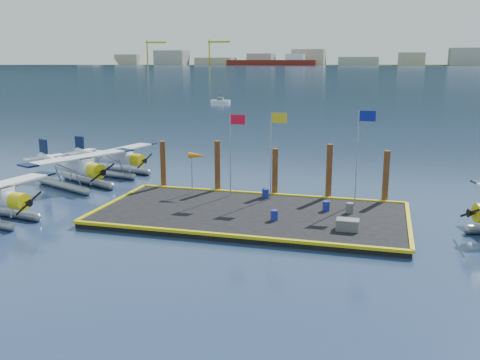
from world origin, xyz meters
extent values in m
plane|color=#182948|center=(0.00, 0.00, 0.00)|extent=(4000.00, 4000.00, 0.00)
cube|color=black|center=(0.00, 0.00, 0.20)|extent=(20.00, 10.00, 0.40)
cube|color=black|center=(0.00, 1100.00, -0.05)|extent=(3000.00, 500.00, 0.30)
cube|color=#4F130B|center=(-180.00, 860.00, 4.00)|extent=(150.00, 22.00, 10.00)
cube|color=silver|center=(-140.00, 860.00, 13.00)|extent=(30.00, 16.00, 12.00)
cylinder|color=#C2B30B|center=(-420.00, 895.00, 22.00)|extent=(2.40, 2.40, 44.00)
cylinder|color=#C2B30B|center=(-300.00, 895.00, 22.00)|extent=(2.40, 2.40, 44.00)
cube|color=black|center=(0.00, 1400.00, 120.00)|extent=(2200.00, 500.00, 240.00)
cone|color=black|center=(-350.00, 1500.00, 0.00)|extent=(1400.00, 1400.00, 520.00)
cone|color=black|center=(-50.00, 1550.00, 0.00)|extent=(1300.00, 1300.00, 430.00)
cylinder|color=gray|center=(-16.04, -3.92, 0.29)|extent=(5.94, 1.58, 0.57)
cube|color=black|center=(-15.18, -5.14, 2.10)|extent=(1.49, 1.22, 0.53)
cylinder|color=#DAC00C|center=(-13.58, -5.42, 1.58)|extent=(1.13, 1.26, 1.11)
cube|color=black|center=(-12.78, -5.56, 1.58)|extent=(0.42, 2.11, 1.07)
cube|color=#0A1534|center=(-14.76, -1.04, 2.39)|extent=(1.56, 1.09, 0.12)
cylinder|color=gray|center=(-15.60, 5.86, 0.31)|extent=(6.08, 3.21, 0.62)
cylinder|color=gray|center=(-16.55, 3.79, 0.31)|extent=(6.08, 3.21, 0.62)
cylinder|color=silver|center=(-15.89, 4.74, 1.70)|extent=(4.84, 3.02, 1.14)
cube|color=silver|center=(-15.32, 4.48, 2.06)|extent=(2.54, 1.97, 0.93)
cube|color=black|center=(-15.04, 4.35, 2.27)|extent=(1.76, 1.58, 0.57)
cylinder|color=#DAC00C|center=(-13.45, 3.63, 1.70)|extent=(1.44, 1.52, 1.20)
cube|color=black|center=(-12.65, 3.26, 1.70)|extent=(1.01, 2.12, 1.16)
cube|color=silver|center=(-15.32, 4.48, 2.58)|extent=(5.26, 9.09, 0.12)
cube|color=#0A1534|center=(-13.49, 8.52, 2.58)|extent=(1.79, 1.49, 0.13)
cube|color=#0A1534|center=(-17.16, 0.44, 2.58)|extent=(1.79, 1.49, 0.13)
cube|color=#0A1534|center=(-20.21, 6.70, 2.63)|extent=(1.08, 0.58, 1.75)
cube|color=silver|center=(-20.11, 6.66, 1.96)|extent=(2.30, 3.58, 0.10)
cylinder|color=gray|center=(-15.04, 11.05, 0.28)|extent=(5.83, 1.87, 0.57)
cylinder|color=gray|center=(-15.50, 9.03, 0.28)|extent=(5.83, 1.87, 0.57)
cylinder|color=silver|center=(-15.09, 10.00, 1.56)|extent=(4.51, 2.00, 1.04)
cube|color=silver|center=(-14.53, 9.87, 1.89)|extent=(2.26, 1.48, 0.85)
cube|color=black|center=(-14.26, 9.80, 2.08)|extent=(1.51, 1.26, 0.52)
cylinder|color=#DAC00C|center=(-12.69, 9.44, 1.56)|extent=(1.17, 1.28, 1.10)
cube|color=black|center=(-11.91, 9.26, 1.56)|extent=(0.53, 2.06, 1.06)
cube|color=silver|center=(-14.53, 9.87, 2.36)|extent=(3.29, 8.60, 0.11)
cube|color=#0A1534|center=(-13.62, 13.83, 2.36)|extent=(1.57, 1.15, 0.12)
cube|color=#0A1534|center=(-15.45, 5.91, 2.36)|extent=(1.57, 1.15, 0.12)
cube|color=#0A1534|center=(-19.32, 10.97, 2.41)|extent=(1.04, 0.34, 1.61)
cube|color=silver|center=(-19.23, 10.95, 1.79)|extent=(1.55, 3.32, 0.09)
cube|color=black|center=(13.21, -1.02, 1.63)|extent=(0.69, 2.12, 1.11)
cylinder|color=navy|center=(1.85, -1.39, 0.73)|extent=(0.46, 0.46, 0.65)
cylinder|color=navy|center=(4.76, 1.62, 0.73)|extent=(0.46, 0.46, 0.65)
cylinder|color=#555459|center=(6.31, 1.48, 0.74)|extent=(0.48, 0.48, 0.68)
cylinder|color=navy|center=(0.14, 3.82, 0.74)|extent=(0.49, 0.49, 0.69)
cube|color=#555459|center=(6.43, -2.19, 0.73)|extent=(1.32, 0.88, 0.66)
cylinder|color=#96959E|center=(-2.50, 3.80, 3.40)|extent=(0.08, 0.08, 6.00)
cube|color=red|center=(-1.95, 3.80, 6.05)|extent=(1.10, 0.03, 0.70)
cylinder|color=#96959E|center=(0.50, 3.80, 3.50)|extent=(0.08, 0.08, 6.20)
cube|color=gold|center=(1.05, 3.80, 6.25)|extent=(1.10, 0.03, 0.70)
cylinder|color=#96959E|center=(6.50, 3.80, 3.65)|extent=(0.08, 0.08, 6.50)
cube|color=navy|center=(7.05, 3.80, 6.55)|extent=(1.10, 0.03, 0.70)
cylinder|color=#96959E|center=(-5.50, 3.80, 1.90)|extent=(0.07, 0.07, 3.00)
cone|color=orange|center=(-5.00, 3.80, 3.30)|extent=(1.40, 0.44, 0.44)
cylinder|color=#482114|center=(-8.50, 5.40, 2.00)|extent=(0.44, 0.44, 4.00)
cylinder|color=#482114|center=(-4.00, 5.40, 2.10)|extent=(0.44, 0.44, 4.20)
cylinder|color=#482114|center=(0.50, 5.40, 1.90)|extent=(0.44, 0.44, 3.80)
cylinder|color=#482114|center=(4.50, 5.40, 2.15)|extent=(0.44, 0.44, 4.30)
cylinder|color=#482114|center=(8.50, 5.40, 2.00)|extent=(0.44, 0.44, 4.00)
camera|label=1|loc=(8.18, -32.92, 10.26)|focal=40.00mm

